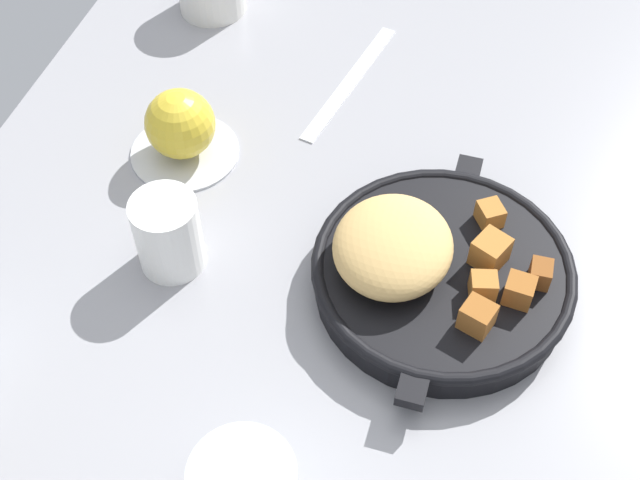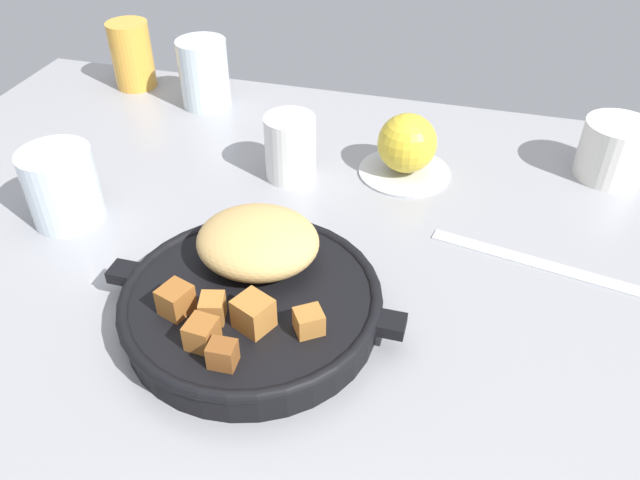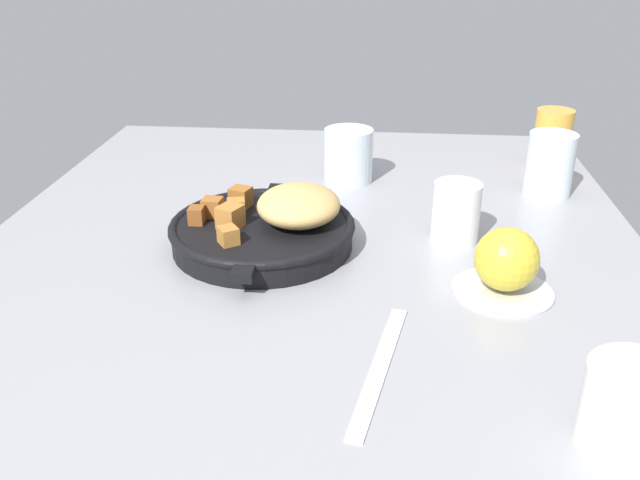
{
  "view_description": "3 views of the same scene",
  "coord_description": "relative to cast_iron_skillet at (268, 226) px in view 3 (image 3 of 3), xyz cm",
  "views": [
    {
      "loc": [
        -49.86,
        -8.27,
        63.68
      ],
      "look_at": [
        -5.1,
        4.99,
        4.78
      ],
      "focal_mm": 47.35,
      "sensor_mm": 36.0,
      "label": 1
    },
    {
      "loc": [
        13.52,
        -45.07,
        42.4
      ],
      "look_at": [
        1.75,
        -2.3,
        7.62
      ],
      "focal_mm": 35.79,
      "sensor_mm": 36.0,
      "label": 2
    },
    {
      "loc": [
        73.85,
        8.41,
        38.22
      ],
      "look_at": [
        0.27,
        1.66,
        3.05
      ],
      "focal_mm": 37.85,
      "sensor_mm": 36.0,
      "label": 3
    }
  ],
  "objects": [
    {
      "name": "water_glass_tall",
      "position": [
        -21.75,
        39.53,
        2.09
      ],
      "size": [
        7.09,
        7.09,
        9.64
      ],
      "primitive_type": "cylinder",
      "color": "silver",
      "rests_on": "ground_plane"
    },
    {
      "name": "ground_plane",
      "position": [
        3.82,
        5.39,
        -3.93
      ],
      "size": [
        114.04,
        86.99,
        2.4
      ],
      "primitive_type": "cube",
      "color": "gray"
    },
    {
      "name": "saucer_plate",
      "position": [
        9.53,
        28.35,
        -2.43
      ],
      "size": [
        11.39,
        11.39,
        0.6
      ],
      "primitive_type": "cylinder",
      "color": "#B7BABF",
      "rests_on": "ground_plane"
    },
    {
      "name": "white_creamer_pitcher",
      "position": [
        -3.9,
        24.02,
        1.24
      ],
      "size": [
        6.15,
        6.15,
        7.94
      ],
      "primitive_type": "cylinder",
      "color": "white",
      "rests_on": "ground_plane"
    },
    {
      "name": "juice_glass_amber",
      "position": [
        -34.9,
        42.65,
        2.22
      ],
      "size": [
        6.15,
        6.15,
        9.89
      ],
      "primitive_type": "cylinder",
      "color": "gold",
      "rests_on": "ground_plane"
    },
    {
      "name": "water_glass_short",
      "position": [
        -25.2,
        8.93,
        1.51
      ],
      "size": [
        7.79,
        7.79,
        8.48
      ],
      "primitive_type": "cylinder",
      "color": "silver",
      "rests_on": "ground_plane"
    },
    {
      "name": "butter_knife",
      "position": [
        25.15,
        14.66,
        -2.55
      ],
      "size": [
        21.11,
        5.63,
        0.36
      ],
      "primitive_type": "cube",
      "rotation": [
        0.0,
        0.0,
        -0.19
      ],
      "color": "silver",
      "rests_on": "ground_plane"
    },
    {
      "name": "red_apple",
      "position": [
        9.53,
        28.35,
        1.47
      ],
      "size": [
        7.2,
        7.2,
        7.2
      ],
      "primitive_type": "sphere",
      "color": "gold",
      "rests_on": "saucer_plate"
    },
    {
      "name": "cast_iron_skillet",
      "position": [
        0.0,
        0.0,
        0.0
      ],
      "size": [
        28.14,
        23.82,
        7.85
      ],
      "color": "black",
      "rests_on": "ground_plane"
    },
    {
      "name": "ceramic_mug_white",
      "position": [
        33.69,
        34.44,
        0.83
      ],
      "size": [
        8.09,
        8.09,
        7.12
      ],
      "primitive_type": "cylinder",
      "color": "silver",
      "rests_on": "ground_plane"
    }
  ]
}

